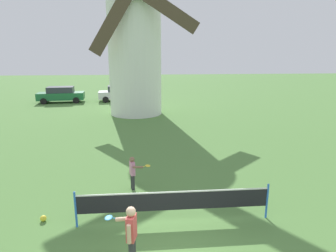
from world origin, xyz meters
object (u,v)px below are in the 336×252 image
object	(u,v)px
windmill	(134,33)
player_near	(131,233)
parked_car_silver	(120,93)
player_far	(133,171)
parked_car_green	(61,94)
tennis_net	(174,201)
stray_ball	(43,218)

from	to	relation	value
windmill	player_near	xyz separation A→B (m)	(0.19, -17.59, -5.44)
windmill	parked_car_silver	xyz separation A→B (m)	(-1.74, 6.61, -5.48)
player_far	parked_car_green	size ratio (longest dim) A/B	0.27
tennis_net	player_near	size ratio (longest dim) A/B	3.76
tennis_net	player_near	xyz separation A→B (m)	(-1.18, -1.68, 0.16)
windmill	stray_ball	distance (m)	16.90
player_near	parked_car_silver	world-z (taller)	parked_car_silver
player_far	parked_car_green	bearing A→B (deg)	111.18
player_near	parked_car_silver	xyz separation A→B (m)	(-1.92, 24.21, -0.04)
parked_car_green	parked_car_silver	xyz separation A→B (m)	(5.79, 0.49, -0.00)
player_far	parked_car_silver	size ratio (longest dim) A/B	0.28
windmill	player_far	world-z (taller)	windmill
player_near	parked_car_silver	bearing A→B (deg)	94.54
windmill	parked_car_silver	bearing A→B (deg)	104.70
stray_ball	windmill	bearing A→B (deg)	80.90
tennis_net	parked_car_green	bearing A→B (deg)	111.99
tennis_net	player_near	distance (m)	2.06
player_far	parked_car_silver	world-z (taller)	parked_car_silver
player_near	stray_ball	size ratio (longest dim) A/B	8.26
tennis_net	stray_ball	distance (m)	3.92
windmill	player_far	distance (m)	14.72
player_near	parked_car_silver	distance (m)	24.28
parked_car_green	player_far	bearing A→B (deg)	-68.82
stray_ball	parked_car_silver	distance (m)	22.16
player_near	parked_car_green	size ratio (longest dim) A/B	0.33
player_far	stray_ball	xyz separation A→B (m)	(-2.61, -1.90, -0.61)
player_near	windmill	bearing A→B (deg)	90.61
player_near	parked_car_green	xyz separation A→B (m)	(-7.72, 23.72, -0.04)
windmill	player_far	size ratio (longest dim) A/B	11.09
parked_car_green	tennis_net	bearing A→B (deg)	-68.01
player_far	parked_car_silver	xyz separation A→B (m)	(-1.86, 20.23, 0.11)
windmill	stray_ball	size ratio (longest dim) A/B	75.52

